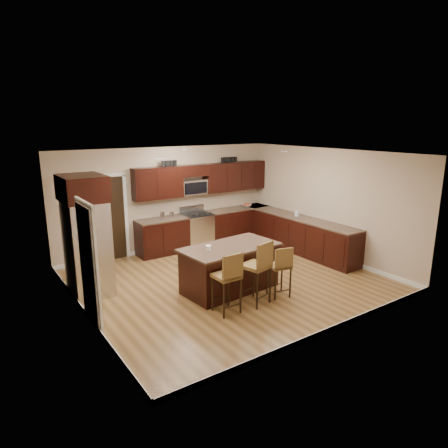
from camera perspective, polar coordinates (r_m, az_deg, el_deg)
floor at (r=8.67m, az=0.53°, el=-8.04°), size 6.00×6.00×0.00m
ceiling at (r=8.04m, az=0.58°, el=10.06°), size 6.00×6.00×0.00m
wall_back at (r=10.58m, az=-7.99°, el=3.55°), size 6.00×0.00×6.00m
wall_left at (r=7.04m, az=-19.94°, el=-2.59°), size 0.00×5.50×5.50m
wall_right at (r=10.23m, az=14.51°, el=2.87°), size 0.00×5.50×5.50m
base_cabinets at (r=10.70m, az=4.49°, el=-1.12°), size 4.02×3.96×0.92m
upper_cabinets at (r=10.85m, az=-2.73°, el=6.56°), size 4.00×0.33×0.80m
range at (r=10.83m, az=-3.91°, el=-0.86°), size 0.76×0.64×1.11m
microwave at (r=10.72m, az=-4.43°, el=5.25°), size 0.76×0.31×0.40m
doorway at (r=10.03m, az=-16.35°, el=0.65°), size 0.85×0.03×2.06m
pantry_door at (r=6.87m, az=-18.90°, el=-5.81°), size 0.03×0.80×2.04m
letter_decor at (r=10.73m, az=-3.41°, el=8.91°), size 2.20×0.03×0.15m
island at (r=8.07m, az=0.84°, el=-6.49°), size 2.03×1.18×0.92m
stool_left at (r=6.99m, az=0.67°, el=-7.44°), size 0.43×0.43×1.13m
stool_mid at (r=7.35m, az=5.00°, el=-5.93°), size 0.55×0.55×1.22m
stool_right at (r=7.74m, az=8.11°, el=-5.94°), size 0.45×0.45×1.02m
refrigerator at (r=8.11m, az=-19.07°, el=-1.44°), size 0.79×0.99×2.35m
floor_mat at (r=9.58m, az=-3.47°, el=-5.81°), size 1.00×0.67×0.01m
fruit_bowl at (r=11.64m, az=3.29°, el=2.64°), size 0.28×0.28×0.06m
soap_bottle at (r=10.56m, az=10.40°, el=1.56°), size 0.09×0.09×0.18m
canister_tall at (r=10.24m, az=-8.83°, el=1.23°), size 0.12×0.12×0.18m
canister_short at (r=10.36m, az=-7.50°, el=1.34°), size 0.11×0.11×0.15m
island_jar at (r=7.63m, az=-2.22°, el=-3.44°), size 0.10×0.10×0.10m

